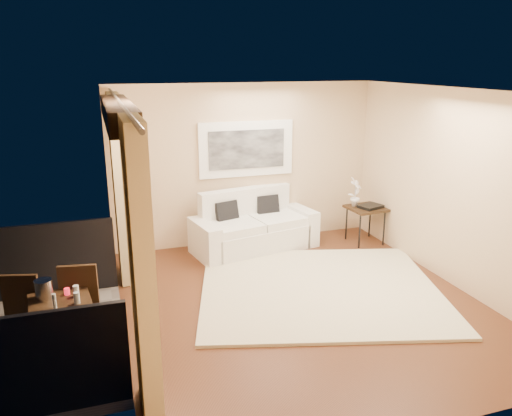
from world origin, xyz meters
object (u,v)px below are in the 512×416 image
bistro_table (61,308)px  balcony_chair_near (78,303)px  ice_bucket (44,289)px  orchid (355,192)px  sofa (252,228)px  side_table (366,210)px  balcony_chair_far (26,304)px

bistro_table → balcony_chair_near: (0.16, 0.20, -0.07)m
balcony_chair_near → ice_bucket: bearing=-153.4°
balcony_chair_near → ice_bucket: (-0.31, -0.09, 0.25)m
balcony_chair_near → ice_bucket: 0.41m
orchid → sofa: bearing=172.5°
orchid → balcony_chair_near: 4.95m
sofa → balcony_chair_near: sofa is taller
side_table → orchid: bearing=147.5°
sofa → balcony_chair_near: bearing=-150.3°
balcony_chair_near → orchid: bearing=34.8°
sofa → orchid: (1.77, -0.23, 0.54)m
ice_bucket → balcony_chair_near: bearing=17.1°
sofa → ice_bucket: sofa is taller
balcony_chair_far → ice_bucket: (0.24, -0.33, 0.29)m
ice_bucket → orchid: bearing=24.8°
sofa → ice_bucket: 3.90m
bistro_table → balcony_chair_far: bearing=131.5°
bistro_table → balcony_chair_far: (-0.39, 0.43, -0.10)m
balcony_chair_far → balcony_chair_near: bearing=171.8°
orchid → side_table: bearing=-32.5°
sofa → side_table: size_ratio=3.42×
sofa → balcony_chair_near: 3.58m
sofa → side_table: bearing=-21.1°
orchid → ice_bucket: bearing=-155.2°
orchid → balcony_chair_far: bearing=-159.5°
balcony_chair_far → ice_bucket: size_ratio=4.43×
side_table → bistro_table: (-4.79, -2.21, 0.04)m
bistro_table → side_table: bearing=24.7°
ice_bucket → sofa: bearing=39.0°
bistro_table → balcony_chair_far: 0.59m
balcony_chair_near → balcony_chair_far: bearing=166.6°
sofa → side_table: sofa is taller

